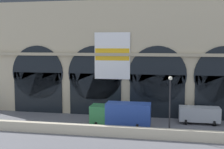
{
  "coord_description": "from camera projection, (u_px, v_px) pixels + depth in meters",
  "views": [
    {
      "loc": [
        5.75,
        -36.25,
        10.41
      ],
      "look_at": [
        -1.98,
        5.0,
        6.03
      ],
      "focal_mm": 46.92,
      "sensor_mm": 36.0,
      "label": 1
    }
  ],
  "objects": [
    {
      "name": "van_mideast",
      "position": [
        199.0,
        114.0,
        38.36
      ],
      "size": [
        5.2,
        2.48,
        2.2
      ],
      "color": "#ADB2B7",
      "rests_on": "ground"
    },
    {
      "name": "ground_plane",
      "position": [
        120.0,
        125.0,
        37.57
      ],
      "size": [
        200.0,
        200.0,
        0.0
      ],
      "primitive_type": "plane",
      "color": "slate"
    },
    {
      "name": "box_truck_center",
      "position": [
        121.0,
        114.0,
        36.54
      ],
      "size": [
        7.5,
        2.91,
        3.12
      ],
      "color": "#2D7A42",
      "rests_on": "ground"
    },
    {
      "name": "quay_parapet_wall",
      "position": [
        114.0,
        131.0,
        33.01
      ],
      "size": [
        90.0,
        0.7,
        1.18
      ],
      "primitive_type": "cube",
      "color": "beige",
      "rests_on": "ground"
    },
    {
      "name": "station_building",
      "position": [
        129.0,
        46.0,
        44.2
      ],
      "size": [
        46.66,
        6.14,
        20.7
      ],
      "color": "#BCAD8C",
      "rests_on": "ground"
    },
    {
      "name": "street_lamp_quayside",
      "position": [
        170.0,
        99.0,
        32.26
      ],
      "size": [
        0.44,
        0.44,
        6.9
      ],
      "color": "black",
      "rests_on": "ground"
    }
  ]
}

